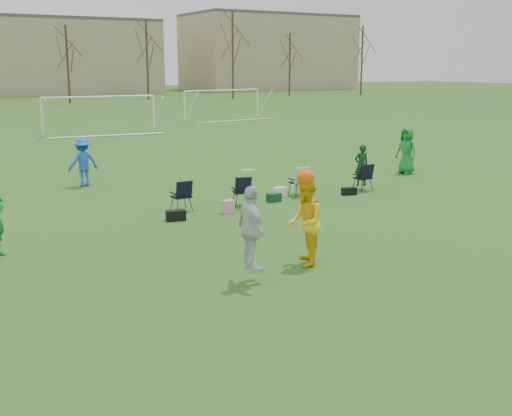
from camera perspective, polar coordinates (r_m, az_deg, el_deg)
ground at (r=13.41m, az=9.37°, el=-6.71°), size 260.00×260.00×0.00m
fielder_blue at (r=24.60m, az=-15.14°, el=3.96°), size 1.25×0.85×1.79m
fielder_green_far at (r=27.24m, az=13.24°, el=5.00°), size 0.77×1.03×1.92m
center_contest at (r=13.80m, az=2.73°, el=-1.38°), size 2.45×1.61×2.38m
sideline_setup at (r=21.52m, az=2.86°, el=2.16°), size 8.25×2.09×1.64m
goal_mid at (r=43.55m, az=-13.74°, el=8.96°), size 7.40×0.63×2.46m
goal_right at (r=53.55m, az=-3.01°, el=9.90°), size 7.35×1.14×2.46m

